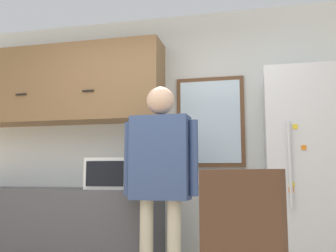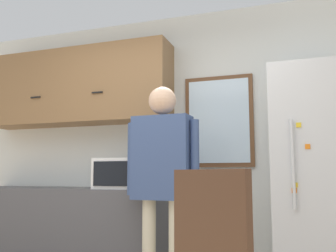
# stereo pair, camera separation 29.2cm
# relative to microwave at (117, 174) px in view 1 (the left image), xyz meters

# --- Properties ---
(back_wall) EXTENTS (6.00, 0.06, 2.70)m
(back_wall) POSITION_rel_microwave_xyz_m (0.42, 0.45, 0.32)
(back_wall) COLOR silver
(back_wall) RESTS_ON ground_plane
(counter) EXTENTS (2.14, 0.65, 0.89)m
(counter) POSITION_rel_microwave_xyz_m (-0.71, 0.10, -0.59)
(counter) COLOR #4C4C51
(counter) RESTS_ON ground_plane
(upper_cabinets) EXTENTS (2.14, 0.39, 0.81)m
(upper_cabinets) POSITION_rel_microwave_xyz_m (-0.71, 0.23, 0.94)
(upper_cabinets) COLOR olive
(microwave) EXTENTS (0.50, 0.39, 0.29)m
(microwave) POSITION_rel_microwave_xyz_m (0.00, 0.00, 0.00)
(microwave) COLOR white
(microwave) RESTS_ON counter
(person) EXTENTS (0.62, 0.23, 1.75)m
(person) POSITION_rel_microwave_xyz_m (0.51, -0.36, 0.05)
(person) COLOR beige
(person) RESTS_ON ground_plane
(refrigerator) EXTENTS (0.75, 0.74, 1.90)m
(refrigerator) POSITION_rel_microwave_xyz_m (1.73, 0.06, -0.08)
(refrigerator) COLOR silver
(refrigerator) RESTS_ON ground_plane
(window) EXTENTS (0.68, 0.05, 0.91)m
(window) POSITION_rel_microwave_xyz_m (0.83, 0.41, 0.52)
(window) COLOR brown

